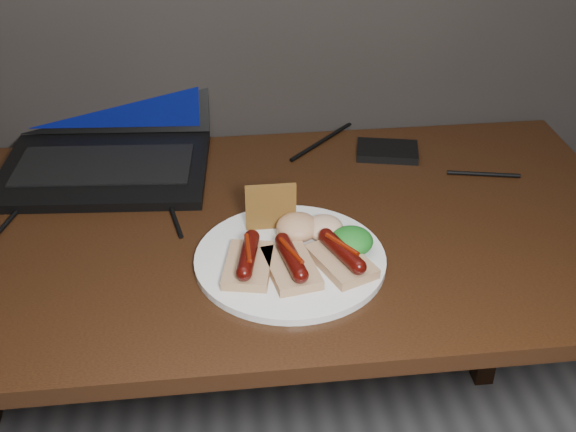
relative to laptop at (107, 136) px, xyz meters
The scene contains 12 objects.
desk 0.40m from the laptop, 48.45° to the right, with size 1.40×0.70×0.75m.
laptop is the anchor object (origin of this frame).
hard_drive 0.56m from the laptop, ahead, with size 0.12×0.08×0.02m, color black.
desk_cables 0.29m from the laptop, 26.13° to the right, with size 0.98×0.41×0.01m.
plate 0.51m from the laptop, 50.58° to the right, with size 0.31×0.31×0.01m, color white.
bread_sausage_left 0.49m from the laptop, 58.84° to the right, with size 0.09×0.13×0.04m.
bread_sausage_center 0.54m from the laptop, 53.64° to the right, with size 0.09×0.13×0.04m.
bread_sausage_right 0.58m from the laptop, 46.79° to the right, with size 0.11×0.13×0.04m.
crispbread 0.43m from the laptop, 45.69° to the right, with size 0.09×0.01×0.09m, color brown.
salad_greens 0.57m from the laptop, 42.46° to the right, with size 0.07×0.07×0.04m, color #105210.
salsa_mound 0.48m from the laptop, 44.79° to the right, with size 0.07×0.07×0.04m, color #9D2A0F.
coleslaw_mound 0.51m from the laptop, 41.65° to the right, with size 0.06×0.06×0.04m, color beige.
Camera 1 is at (-0.04, 0.34, 1.45)m, focal length 45.00 mm.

